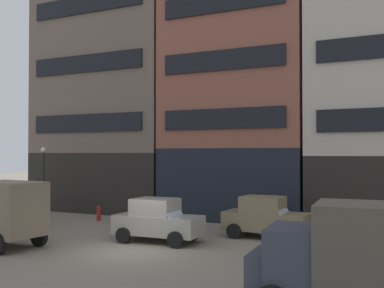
% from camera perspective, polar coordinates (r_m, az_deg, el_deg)
% --- Properties ---
extents(ground_plane, '(120.00, 120.00, 0.00)m').
position_cam_1_polar(ground_plane, '(18.07, -7.37, -13.12)').
color(ground_plane, slate).
extents(building_far_left, '(10.15, 6.52, 15.37)m').
position_cam_1_polar(building_far_left, '(31.75, -9.59, 6.05)').
color(building_far_left, black).
rests_on(building_far_left, ground_plane).
extents(building_center_left, '(8.71, 6.52, 17.08)m').
position_cam_1_polar(building_center_left, '(27.71, 6.14, 8.89)').
color(building_center_left, black).
rests_on(building_center_left, ground_plane).
extents(cargo_wagon, '(2.92, 1.53, 1.98)m').
position_cam_1_polar(cargo_wagon, '(25.99, -21.34, -6.83)').
color(cargo_wagon, '#3D2819').
rests_on(cargo_wagon, ground_plane).
extents(delivery_truck_near, '(4.44, 2.35, 2.62)m').
position_cam_1_polar(delivery_truck_near, '(11.23, 19.51, -13.04)').
color(delivery_truck_near, '#333847').
rests_on(delivery_truck_near, ground_plane).
extents(sedan_dark, '(3.75, 1.96, 1.83)m').
position_cam_1_polar(sedan_dark, '(19.67, -4.31, -9.44)').
color(sedan_dark, gray).
rests_on(sedan_dark, ground_plane).
extents(sedan_light, '(3.75, 1.96, 1.83)m').
position_cam_1_polar(sedan_light, '(20.81, 9.12, -8.98)').
color(sedan_light, '#7A6B4C').
rests_on(sedan_light, ground_plane).
extents(pedestrian_officer, '(0.51, 0.51, 1.79)m').
position_cam_1_polar(pedestrian_officer, '(20.34, 18.06, -8.92)').
color(pedestrian_officer, black).
rests_on(pedestrian_officer, ground_plane).
extents(streetlamp_curbside, '(0.32, 0.32, 4.12)m').
position_cam_1_polar(streetlamp_curbside, '(29.33, -18.00, -3.21)').
color(streetlamp_curbside, black).
rests_on(streetlamp_curbside, ground_plane).
extents(fire_hydrant_curbside, '(0.24, 0.24, 0.83)m').
position_cam_1_polar(fire_hydrant_curbside, '(26.25, -11.52, -8.41)').
color(fire_hydrant_curbside, maroon).
rests_on(fire_hydrant_curbside, ground_plane).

